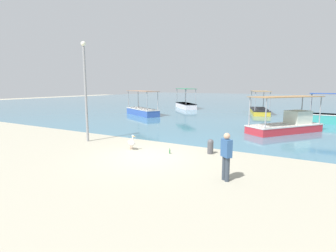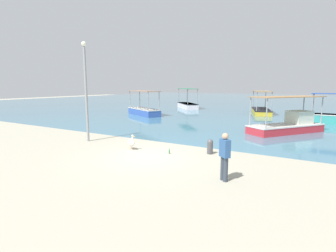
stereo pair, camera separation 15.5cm
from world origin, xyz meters
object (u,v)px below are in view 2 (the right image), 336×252
at_px(fishing_boat_far_left, 261,109).
at_px(mooring_bollard, 210,146).
at_px(fishing_boat_center, 187,105).
at_px(fishing_boat_far_right, 288,124).
at_px(fishing_boat_outer, 144,110).
at_px(glass_bottle, 169,152).
at_px(lamp_post, 86,86).
at_px(pelican, 131,142).
at_px(fisherman_standing, 225,155).

bearing_deg(fishing_boat_far_left, mooring_bollard, -85.41).
height_order(fishing_boat_center, fishing_boat_far_left, fishing_boat_center).
height_order(fishing_boat_far_right, mooring_bollard, fishing_boat_far_right).
xyz_separation_m(fishing_boat_far_right, fishing_boat_outer, (-15.10, 3.63, -0.05)).
relative_size(fishing_boat_center, glass_bottle, 18.96).
xyz_separation_m(lamp_post, mooring_bollard, (7.34, 0.92, -2.84)).
relative_size(pelican, lamp_post, 0.14).
height_order(fishing_boat_outer, glass_bottle, fishing_boat_outer).
xyz_separation_m(fishing_boat_far_left, glass_bottle, (-0.09, -21.05, -0.38)).
height_order(fishing_boat_outer, mooring_bollard, fishing_boat_outer).
bearing_deg(fishing_boat_far_left, lamp_post, -105.27).
height_order(fishing_boat_far_left, pelican, fishing_boat_far_left).
distance_m(fishing_boat_far_right, fisherman_standing, 11.48).
xyz_separation_m(fishing_boat_outer, glass_bottle, (10.83, -12.91, -0.44)).
xyz_separation_m(fishing_boat_far_right, glass_bottle, (-4.26, -9.28, -0.49)).
relative_size(fishing_boat_far_left, mooring_bollard, 8.98).
height_order(pelican, mooring_bollard, pelican).
xyz_separation_m(fishing_boat_center, fishing_boat_outer, (-0.40, -10.05, -0.01)).
bearing_deg(fishing_boat_center, fishing_boat_far_right, -42.94).
relative_size(fishing_boat_far_left, lamp_post, 1.13).
distance_m(fishing_boat_far_left, pelican, 21.43).
height_order(fishing_boat_far_right, glass_bottle, fishing_boat_far_right).
relative_size(fishing_boat_outer, lamp_post, 0.94).
distance_m(fishing_boat_far_left, lamp_post, 21.91).
bearing_deg(fishing_boat_far_left, fishing_boat_outer, -143.34).
bearing_deg(fishing_boat_outer, fishing_boat_far_right, -13.51).
bearing_deg(fishing_boat_center, fishing_boat_outer, -92.30).
bearing_deg(fisherman_standing, lamp_post, 166.22).
height_order(fishing_boat_outer, pelican, fishing_boat_outer).
relative_size(fishing_boat_outer, glass_bottle, 19.95).
distance_m(fishing_boat_far_left, fisherman_standing, 23.45).
relative_size(fishing_boat_far_left, fishing_boat_far_right, 1.16).
bearing_deg(pelican, lamp_post, 174.46).
xyz_separation_m(fishing_boat_center, fisherman_standing, (13.90, -25.12, 0.35)).
relative_size(fishing_boat_center, fishing_boat_far_right, 0.92).
bearing_deg(mooring_bollard, glass_bottle, -149.84).
bearing_deg(pelican, glass_bottle, 7.25).
bearing_deg(lamp_post, mooring_bollard, 7.14).
height_order(pelican, lamp_post, lamp_post).
height_order(fishing_boat_far_right, pelican, fishing_boat_far_right).
height_order(fishing_boat_center, fishing_boat_outer, fishing_boat_center).
xyz_separation_m(fishing_boat_center, fishing_boat_far_right, (14.70, -13.68, 0.04)).
xyz_separation_m(fishing_boat_center, lamp_post, (4.80, -22.89, 2.67)).
height_order(fishing_boat_far_left, lamp_post, lamp_post).
xyz_separation_m(lamp_post, fisherman_standing, (9.10, -2.23, -2.32)).
xyz_separation_m(fishing_boat_center, fishing_boat_far_left, (10.53, -1.91, -0.06)).
bearing_deg(fishing_boat_far_right, mooring_bollard, -107.15).
xyz_separation_m(mooring_bollard, glass_bottle, (-1.70, -0.99, -0.28)).
xyz_separation_m(fishing_boat_outer, mooring_bollard, (12.54, -11.92, -0.16)).
relative_size(fishing_boat_far_right, fisherman_standing, 3.31).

